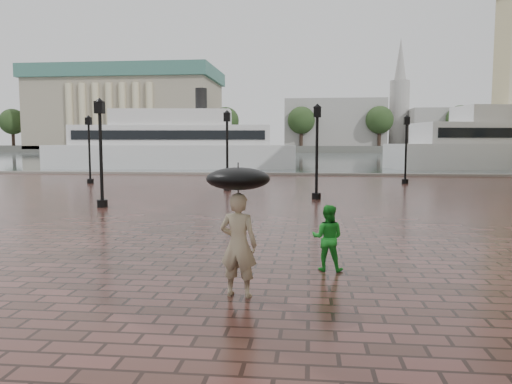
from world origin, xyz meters
TOP-DOWN VIEW (x-y plane):
  - ground at (0.00, 0.00)m, footprint 300.00×300.00m
  - harbour_water at (0.00, 92.00)m, footprint 240.00×240.00m
  - quay_edge at (0.00, 32.00)m, footprint 80.00×0.60m
  - far_shore at (0.00, 160.00)m, footprint 300.00×60.00m
  - museum at (-55.00, 144.61)m, footprint 57.00×32.50m
  - distant_skyline at (48.14, 150.00)m, footprint 102.50×22.00m
  - far_trees at (0.00, 138.00)m, footprint 188.00×8.00m
  - street_lamps at (-1.60, 17.60)m, footprint 21.44×14.44m
  - adult_pedestrian at (1.46, -1.59)m, footprint 0.73×0.54m
  - child_pedestrian at (3.07, 0.38)m, footprint 0.75×0.63m
  - ferry_near at (-12.04, 42.59)m, footprint 26.56×9.09m
  - umbrella at (1.46, -1.59)m, footprint 1.10×1.10m

SIDE VIEW (x-z plane):
  - ground at x=0.00m, z-range 0.00..0.00m
  - harbour_water at x=0.00m, z-range 0.00..0.00m
  - quay_edge at x=0.00m, z-range -0.15..0.15m
  - child_pedestrian at x=3.07m, z-range 0.00..1.39m
  - adult_pedestrian at x=1.46m, z-range 0.00..1.82m
  - far_shore at x=0.00m, z-range 0.00..2.00m
  - umbrella at x=1.46m, z-range 1.47..2.65m
  - street_lamps at x=-1.60m, z-range 0.13..4.53m
  - ferry_near at x=-12.04m, z-range -1.70..6.83m
  - far_trees at x=0.00m, z-range 2.67..16.17m
  - distant_skyline at x=48.14m, z-range -7.05..25.95m
  - museum at x=-55.00m, z-range 0.91..26.91m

